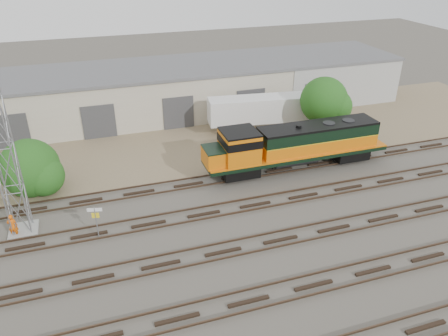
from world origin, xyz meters
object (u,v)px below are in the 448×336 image
object	(u,v)px
locomotive	(294,145)
signal_tower	(3,150)
worker	(13,226)
semi_trailer	(269,109)

from	to	relation	value
locomotive	signal_tower	bearing A→B (deg)	-173.23
worker	semi_trailer	size ratio (longest dim) A/B	0.14
signal_tower	semi_trailer	size ratio (longest dim) A/B	1.05
signal_tower	worker	distance (m)	5.35
locomotive	signal_tower	size ratio (longest dim) A/B	1.28
locomotive	signal_tower	world-z (taller)	signal_tower
signal_tower	semi_trailer	bearing A→B (deg)	25.69
signal_tower	semi_trailer	distance (m)	25.69
locomotive	semi_trailer	size ratio (longest dim) A/B	1.34
worker	locomotive	bearing A→B (deg)	-165.06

